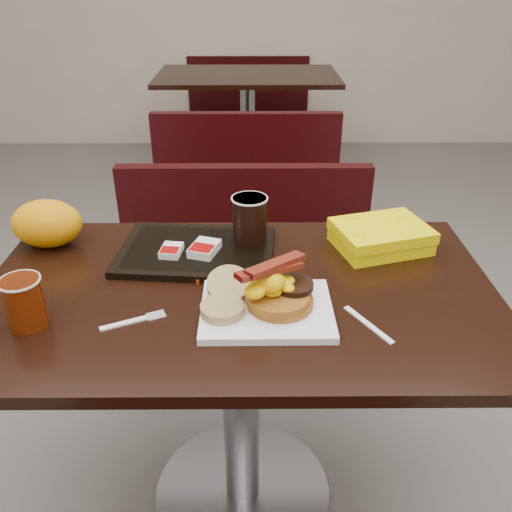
{
  "coord_description": "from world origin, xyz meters",
  "views": [
    {
      "loc": [
        0.03,
        -1.03,
        1.42
      ],
      "look_at": [
        0.04,
        0.06,
        0.8
      ],
      "focal_mm": 37.02,
      "sensor_mm": 36.0,
      "label": 1
    }
  ],
  "objects_px": {
    "bench_far_n": "(248,107)",
    "pancake_stack": "(280,298)",
    "paper_bag": "(47,223)",
    "coffee_cup_far": "(250,219)",
    "fork": "(124,323)",
    "platter": "(267,310)",
    "bench_near_n": "(244,274)",
    "bench_far_s": "(247,166)",
    "clamshell": "(381,236)",
    "knife": "(368,324)",
    "hashbrown_sleeve_left": "(171,251)",
    "tray": "(197,251)",
    "table_far": "(248,130)",
    "coffee_cup_near": "(25,303)",
    "table_near": "(241,405)",
    "hashbrown_sleeve_right": "(205,249)"
  },
  "relations": [
    {
      "from": "bench_far_n",
      "to": "pancake_stack",
      "type": "relative_size",
      "value": 6.91
    },
    {
      "from": "paper_bag",
      "to": "bench_far_n",
      "type": "bearing_deg",
      "value": 80.62
    },
    {
      "from": "bench_far_n",
      "to": "coffee_cup_far",
      "type": "xyz_separation_m",
      "value": [
        0.02,
        -3.09,
        0.47
      ]
    },
    {
      "from": "paper_bag",
      "to": "fork",
      "type": "bearing_deg",
      "value": -52.87
    },
    {
      "from": "platter",
      "to": "pancake_stack",
      "type": "distance_m",
      "value": 0.04
    },
    {
      "from": "bench_near_n",
      "to": "pancake_stack",
      "type": "bearing_deg",
      "value": -83.41
    },
    {
      "from": "bench_far_s",
      "to": "clamshell",
      "type": "bearing_deg",
      "value": -77.71
    },
    {
      "from": "bench_near_n",
      "to": "fork",
      "type": "xyz_separation_m",
      "value": [
        -0.24,
        -0.84,
        0.39
      ]
    },
    {
      "from": "knife",
      "to": "paper_bag",
      "type": "bearing_deg",
      "value": -145.18
    },
    {
      "from": "bench_near_n",
      "to": "paper_bag",
      "type": "xyz_separation_m",
      "value": [
        -0.51,
        -0.48,
        0.45
      ]
    },
    {
      "from": "clamshell",
      "to": "coffee_cup_far",
      "type": "bearing_deg",
      "value": 162.25
    },
    {
      "from": "fork",
      "to": "coffee_cup_far",
      "type": "relative_size",
      "value": 1.14
    },
    {
      "from": "coffee_cup_far",
      "to": "hashbrown_sleeve_left",
      "type": "bearing_deg",
      "value": -159.84
    },
    {
      "from": "bench_near_n",
      "to": "tray",
      "type": "bearing_deg",
      "value": -101.8
    },
    {
      "from": "pancake_stack",
      "to": "table_far",
      "type": "bearing_deg",
      "value": 91.94
    },
    {
      "from": "bench_far_n",
      "to": "platter",
      "type": "xyz_separation_m",
      "value": [
        0.06,
        -3.4,
        0.4
      ]
    },
    {
      "from": "bench_far_s",
      "to": "coffee_cup_far",
      "type": "relative_size",
      "value": 8.23
    },
    {
      "from": "coffee_cup_near",
      "to": "clamshell",
      "type": "distance_m",
      "value": 0.87
    },
    {
      "from": "pancake_stack",
      "to": "table_near",
      "type": "bearing_deg",
      "value": 135.42
    },
    {
      "from": "bench_far_s",
      "to": "knife",
      "type": "height_order",
      "value": "knife"
    },
    {
      "from": "bench_far_n",
      "to": "clamshell",
      "type": "relative_size",
      "value": 4.27
    },
    {
      "from": "table_far",
      "to": "bench_far_s",
      "type": "distance_m",
      "value": 0.7
    },
    {
      "from": "coffee_cup_near",
      "to": "paper_bag",
      "type": "bearing_deg",
      "value": 101.5
    },
    {
      "from": "coffee_cup_near",
      "to": "platter",
      "type": "bearing_deg",
      "value": 4.14
    },
    {
      "from": "bench_far_n",
      "to": "hashbrown_sleeve_right",
      "type": "bearing_deg",
      "value": -91.63
    },
    {
      "from": "bench_far_s",
      "to": "bench_far_n",
      "type": "bearing_deg",
      "value": 90.0
    },
    {
      "from": "table_near",
      "to": "table_far",
      "type": "relative_size",
      "value": 1.0
    },
    {
      "from": "table_near",
      "to": "fork",
      "type": "bearing_deg",
      "value": -150.21
    },
    {
      "from": "table_near",
      "to": "bench_far_s",
      "type": "distance_m",
      "value": 1.9
    },
    {
      "from": "coffee_cup_near",
      "to": "knife",
      "type": "distance_m",
      "value": 0.71
    },
    {
      "from": "pancake_stack",
      "to": "hashbrown_sleeve_left",
      "type": "distance_m",
      "value": 0.35
    },
    {
      "from": "knife",
      "to": "clamshell",
      "type": "bearing_deg",
      "value": 133.93
    },
    {
      "from": "pancake_stack",
      "to": "tray",
      "type": "bearing_deg",
      "value": 128.98
    },
    {
      "from": "bench_far_s",
      "to": "platter",
      "type": "distance_m",
      "value": 2.04
    },
    {
      "from": "bench_far_s",
      "to": "hashbrown_sleeve_right",
      "type": "relative_size",
      "value": 11.86
    },
    {
      "from": "tray",
      "to": "paper_bag",
      "type": "relative_size",
      "value": 2.15
    },
    {
      "from": "pancake_stack",
      "to": "knife",
      "type": "relative_size",
      "value": 0.99
    },
    {
      "from": "table_near",
      "to": "bench_far_n",
      "type": "xyz_separation_m",
      "value": [
        0.0,
        3.3,
        -0.02
      ]
    },
    {
      "from": "bench_near_n",
      "to": "coffee_cup_far",
      "type": "distance_m",
      "value": 0.68
    },
    {
      "from": "bench_near_n",
      "to": "coffee_cup_far",
      "type": "xyz_separation_m",
      "value": [
        0.02,
        -0.49,
        0.47
      ]
    },
    {
      "from": "bench_far_s",
      "to": "fork",
      "type": "bearing_deg",
      "value": -96.71
    },
    {
      "from": "bench_far_s",
      "to": "bench_near_n",
      "type": "bearing_deg",
      "value": -90.0
    },
    {
      "from": "hashbrown_sleeve_left",
      "to": "fork",
      "type": "bearing_deg",
      "value": -96.59
    },
    {
      "from": "bench_near_n",
      "to": "pancake_stack",
      "type": "distance_m",
      "value": 0.9
    },
    {
      "from": "fork",
      "to": "knife",
      "type": "distance_m",
      "value": 0.51
    },
    {
      "from": "hashbrown_sleeve_left",
      "to": "bench_far_s",
      "type": "bearing_deg",
      "value": 91.59
    },
    {
      "from": "coffee_cup_near",
      "to": "paper_bag",
      "type": "distance_m",
      "value": 0.36
    },
    {
      "from": "bench_far_s",
      "to": "hashbrown_sleeve_left",
      "type": "distance_m",
      "value": 1.82
    },
    {
      "from": "table_near",
      "to": "pancake_stack",
      "type": "height_order",
      "value": "pancake_stack"
    },
    {
      "from": "coffee_cup_near",
      "to": "paper_bag",
      "type": "height_order",
      "value": "paper_bag"
    }
  ]
}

